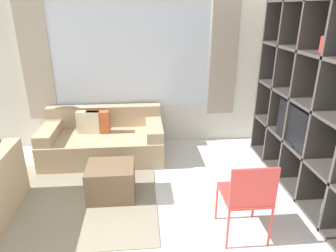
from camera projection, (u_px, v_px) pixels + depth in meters
wall_back at (132, 63)px, 4.71m from camera, size 5.84×0.11×2.70m
area_rug at (57, 199)px, 3.62m from camera, size 2.40×1.79×0.01m
shelving_unit at (319, 105)px, 3.43m from camera, size 0.41×2.57×2.27m
couch_main at (104, 140)px, 4.61m from camera, size 1.79×0.93×0.72m
ottoman at (111, 181)px, 3.63m from camera, size 0.56×0.49×0.42m
folding_chair at (248, 194)px, 2.84m from camera, size 0.44×0.46×0.86m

